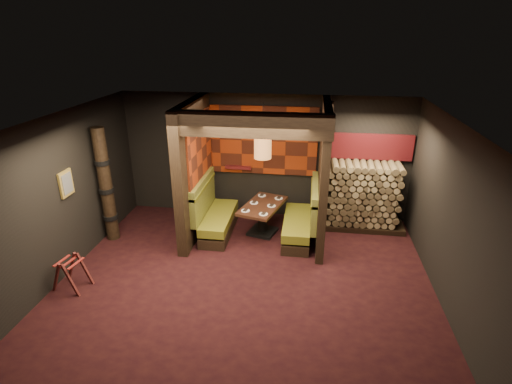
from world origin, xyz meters
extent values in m
cube|color=black|center=(0.00, 0.00, -0.01)|extent=(6.50, 5.50, 0.02)
cube|color=black|center=(0.00, 0.00, 2.86)|extent=(6.50, 5.50, 0.02)
cube|color=black|center=(0.00, 2.76, 1.43)|extent=(6.50, 0.02, 2.85)
cube|color=black|center=(0.00, -2.76, 1.43)|extent=(6.50, 0.02, 2.85)
cube|color=black|center=(-3.26, 0.00, 1.43)|extent=(0.02, 5.50, 2.85)
cube|color=black|center=(3.26, 0.00, 1.43)|extent=(0.02, 5.50, 2.85)
cube|color=black|center=(-1.35, 1.65, 1.43)|extent=(0.20, 2.20, 2.85)
cube|color=black|center=(1.30, 1.70, 1.43)|extent=(0.15, 2.10, 2.85)
cube|color=black|center=(-0.02, 0.70, 2.63)|extent=(2.85, 0.18, 0.44)
cube|color=maroon|center=(-0.02, 2.71, 1.82)|extent=(2.40, 0.06, 1.55)
cube|color=maroon|center=(-1.23, 1.82, 1.85)|extent=(0.04, 1.85, 1.45)
cube|color=#551316|center=(-0.60, 2.65, 1.18)|extent=(0.60, 0.12, 0.07)
cube|color=black|center=(-0.85, 1.65, 0.11)|extent=(0.55, 1.60, 0.22)
cube|color=#67681A|center=(-0.85, 1.65, 0.36)|extent=(0.55, 1.60, 0.18)
cube|color=brown|center=(-1.19, 1.65, 0.75)|extent=(0.12, 1.60, 0.78)
cube|color=#67681A|center=(-1.19, 1.65, 1.10)|extent=(0.15, 1.60, 0.06)
cube|color=black|center=(0.82, 1.65, 0.11)|extent=(0.55, 1.60, 0.22)
cube|color=#67681A|center=(0.82, 1.65, 0.36)|extent=(0.55, 1.60, 0.18)
cube|color=brown|center=(1.16, 1.65, 0.75)|extent=(0.12, 1.60, 0.78)
cube|color=#67681A|center=(1.16, 1.65, 1.10)|extent=(0.15, 1.60, 0.06)
cube|color=black|center=(0.08, 1.76, 0.03)|extent=(0.68, 0.68, 0.06)
cylinder|color=black|center=(0.08, 1.76, 0.31)|extent=(0.20, 0.20, 0.62)
cube|color=#391E12|center=(0.08, 1.76, 0.65)|extent=(1.01, 1.42, 0.06)
cylinder|color=white|center=(-0.23, 1.39, 0.68)|extent=(0.18, 0.18, 0.01)
cube|color=black|center=(-0.23, 1.39, 0.70)|extent=(0.10, 0.12, 0.02)
cylinder|color=white|center=(0.15, 1.29, 0.68)|extent=(0.18, 0.18, 0.01)
cube|color=black|center=(0.15, 1.29, 0.70)|extent=(0.10, 0.12, 0.02)
cylinder|color=white|center=(-0.12, 1.82, 0.68)|extent=(0.18, 0.18, 0.01)
cube|color=black|center=(-0.12, 1.82, 0.70)|extent=(0.10, 0.12, 0.02)
cylinder|color=white|center=(0.27, 1.71, 0.68)|extent=(0.18, 0.18, 0.01)
cube|color=black|center=(0.27, 1.71, 0.70)|extent=(0.10, 0.12, 0.02)
cylinder|color=white|center=(0.00, 2.24, 0.68)|extent=(0.18, 0.18, 0.01)
cube|color=black|center=(0.00, 2.24, 0.70)|extent=(0.10, 0.12, 0.02)
cylinder|color=white|center=(0.39, 2.13, 0.68)|extent=(0.18, 0.18, 0.01)
cube|color=black|center=(0.39, 2.13, 0.70)|extent=(0.10, 0.12, 0.02)
cylinder|color=#AE6C35|center=(0.08, 1.71, 1.95)|extent=(0.35, 0.35, 0.45)
sphere|color=#FFC672|center=(0.08, 1.71, 1.95)|extent=(0.18, 0.18, 0.18)
cylinder|color=black|center=(0.08, 1.71, 2.51)|extent=(0.02, 0.02, 0.67)
cube|color=olive|center=(-3.22, 0.10, 1.62)|extent=(0.04, 0.36, 0.46)
cube|color=#3F3F3F|center=(-3.20, 0.10, 1.62)|extent=(0.01, 0.27, 0.36)
cube|color=#4A1816|center=(-3.09, -0.81, 0.27)|extent=(0.28, 0.08, 0.62)
cube|color=#4A1816|center=(-2.80, -0.86, 0.27)|extent=(0.28, 0.08, 0.62)
cube|color=#4A1816|center=(-3.03, -0.46, 0.27)|extent=(0.28, 0.08, 0.62)
cube|color=#4A1816|center=(-2.75, -0.50, 0.27)|extent=(0.28, 0.08, 0.62)
cube|color=maroon|center=(-3.06, -0.63, 0.50)|extent=(0.10, 0.38, 0.01)
cube|color=maroon|center=(-2.92, -0.66, 0.50)|extent=(0.10, 0.38, 0.01)
cube|color=maroon|center=(-2.78, -0.68, 0.50)|extent=(0.10, 0.38, 0.01)
cylinder|color=black|center=(-3.05, 1.10, 1.20)|extent=(0.26, 0.26, 2.40)
cylinder|color=black|center=(-3.05, 1.10, 0.50)|extent=(0.31, 0.31, 0.09)
cylinder|color=black|center=(-3.05, 1.10, 1.10)|extent=(0.31, 0.31, 0.09)
cylinder|color=black|center=(-3.05, 1.10, 1.70)|extent=(0.31, 0.31, 0.09)
cube|color=black|center=(2.29, 2.35, 0.06)|extent=(1.73, 0.70, 0.12)
cube|color=brown|center=(2.29, 2.35, 0.81)|extent=(1.73, 0.70, 1.38)
cube|color=maroon|center=(2.29, 2.68, 1.78)|extent=(1.83, 0.10, 0.56)
cube|color=black|center=(1.39, 1.96, 1.43)|extent=(0.08, 0.08, 2.85)
camera|label=1|loc=(1.01, -5.93, 4.16)|focal=28.00mm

